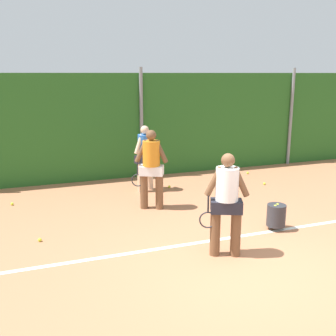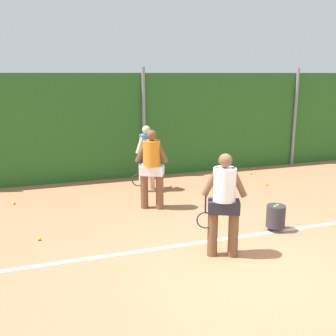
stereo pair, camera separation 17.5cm
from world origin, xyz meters
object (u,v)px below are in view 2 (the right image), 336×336
Objects in this scene: tennis_ball_4 at (39,239)px; player_foreground_near at (224,200)px; tennis_ball_5 at (267,184)px; player_midcourt at (152,165)px; tennis_ball_2 at (251,173)px; tennis_ball_6 at (14,203)px; ball_hopper at (276,216)px; player_backcourt_far at (147,154)px; tennis_ball_1 at (171,187)px.

player_foreground_near is at bearing -29.27° from tennis_ball_4.
player_midcourt is at bearing -167.14° from tennis_ball_5.
player_midcourt reaches higher than tennis_ball_2.
tennis_ball_4 and tennis_ball_6 have the same top height.
player_backcourt_far is at bearing 115.49° from ball_hopper.
ball_hopper is 7.78× the size of tennis_ball_6.
player_midcourt is 3.66m from tennis_ball_5.
tennis_ball_6 is (-4.82, 3.27, -0.26)m from ball_hopper.
player_foreground_near is 1.72m from ball_hopper.
tennis_ball_1 is at bearing -97.23° from player_midcourt.
player_backcourt_far is at bearing -74.63° from player_midcourt.
tennis_ball_2 is at bearing 5.99° from tennis_ball_6.
ball_hopper reaches higher than tennis_ball_5.
player_midcourt reaches higher than tennis_ball_4.
player_backcourt_far is 25.37× the size of tennis_ball_5.
tennis_ball_6 is at bearing 175.55° from tennis_ball_5.
player_backcourt_far reaches higher than tennis_ball_1.
player_midcourt is at bearing -23.59° from tennis_ball_6.
tennis_ball_4 is at bearing -162.80° from tennis_ball_5.
tennis_ball_5 is at bearing -13.39° from tennis_ball_1.
tennis_ball_1 is at bearing -26.24° from player_backcourt_far.
player_backcourt_far reaches higher than tennis_ball_5.
ball_hopper is 7.78× the size of tennis_ball_2.
player_midcourt is 3.35m from tennis_ball_6.
player_backcourt_far is (0.27, 1.38, -0.05)m from player_midcourt.
player_foreground_near reaches higher than ball_hopper.
ball_hopper is 4.34m from tennis_ball_2.
tennis_ball_1 is at bearing -167.80° from tennis_ball_2.
tennis_ball_6 is (-6.39, 0.50, 0.00)m from tennis_ball_5.
player_midcourt is (-0.43, 2.64, 0.02)m from player_foreground_near.
tennis_ball_5 is at bearing 17.20° from tennis_ball_4.
player_midcourt is at bearing 23.03° from tennis_ball_4.
tennis_ball_6 is at bearing 102.40° from tennis_ball_4.
player_backcourt_far reaches higher than ball_hopper.
tennis_ball_5 is at bearing -140.63° from player_midcourt.
tennis_ball_4 is (-6.08, -3.01, 0.00)m from tennis_ball_2.
tennis_ball_5 is (2.52, -0.60, 0.00)m from tennis_ball_1.
player_foreground_near is 4.02m from player_backcourt_far.
tennis_ball_4 is at bearing -77.60° from tennis_ball_6.
ball_hopper is at bearing -132.36° from player_foreground_near.
tennis_ball_1 is 2.78m from tennis_ball_2.
player_midcourt is 1.05× the size of player_backcourt_far.
tennis_ball_2 is (3.21, 4.61, -0.93)m from player_foreground_near.
player_foreground_near reaches higher than tennis_ball_4.
player_backcourt_far is 3.74m from tennis_ball_4.
tennis_ball_4 is at bearing -164.70° from player_backcourt_far.
tennis_ball_4 is (-3.36, -2.42, 0.00)m from tennis_ball_1.
tennis_ball_5 and tennis_ball_6 have the same top height.
player_midcourt is at bearing -151.56° from tennis_ball_2.
tennis_ball_5 is (3.17, -0.60, -0.91)m from player_backcourt_far.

